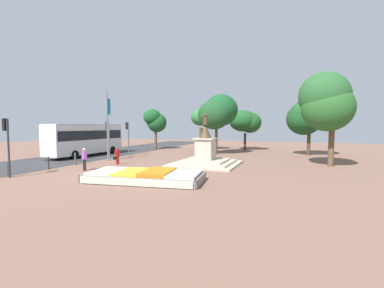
# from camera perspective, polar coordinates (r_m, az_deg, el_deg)

# --- Properties ---
(ground_plane) EXTENTS (86.58, 86.58, 0.00)m
(ground_plane) POSITION_cam_1_polar(r_m,az_deg,el_deg) (19.05, -18.37, -6.40)
(ground_plane) COLOR brown
(street_asphalt_strip) EXTENTS (7.85, 75.76, 0.01)m
(street_asphalt_strip) POSITION_cam_1_polar(r_m,az_deg,el_deg) (26.17, -34.80, -4.11)
(street_asphalt_strip) COLOR #333335
(street_asphalt_strip) RESTS_ON ground_plane
(flower_planter) EXTENTS (7.48, 4.08, 0.70)m
(flower_planter) POSITION_cam_1_polar(r_m,az_deg,el_deg) (16.06, -10.36, -7.10)
(flower_planter) COLOR #38281C
(flower_planter) RESTS_ON ground_plane
(statue_monument) EXTENTS (5.58, 5.58, 4.45)m
(statue_monument) POSITION_cam_1_polar(r_m,az_deg,el_deg) (22.38, 2.98, -2.63)
(statue_monument) COLOR #B3A995
(statue_monument) RESTS_ON ground_plane
(traffic_light_near_crossing) EXTENTS (0.41, 0.28, 3.87)m
(traffic_light_near_crossing) POSITION_cam_1_polar(r_m,az_deg,el_deg) (20.59, -35.87, 1.37)
(traffic_light_near_crossing) COLOR #2D2D33
(traffic_light_near_crossing) RESTS_ON ground_plane
(traffic_light_mid_block) EXTENTS (0.42, 0.31, 3.84)m
(traffic_light_mid_block) POSITION_cam_1_polar(r_m,az_deg,el_deg) (26.83, -18.13, 2.33)
(traffic_light_mid_block) COLOR slate
(traffic_light_mid_block) RESTS_ON ground_plane
(traffic_light_far_corner) EXTENTS (0.41, 0.29, 3.80)m
(traffic_light_far_corner) POSITION_cam_1_polar(r_m,az_deg,el_deg) (29.90, -14.09, 2.51)
(traffic_light_far_corner) COLOR #4C5156
(traffic_light_far_corner) RESTS_ON ground_plane
(banner_pole) EXTENTS (0.14, 0.62, 6.85)m
(banner_pole) POSITION_cam_1_polar(r_m,az_deg,el_deg) (26.39, -18.27, 4.28)
(banner_pole) COLOR slate
(banner_pole) RESTS_ON ground_plane
(city_bus) EXTENTS (2.57, 9.62, 3.57)m
(city_bus) POSITION_cam_1_polar(r_m,az_deg,el_deg) (31.32, -22.51, 1.27)
(city_bus) COLOR silver
(city_bus) RESTS_ON ground_plane
(pedestrian_with_handbag) EXTENTS (0.32, 0.72, 1.54)m
(pedestrian_with_handbag) POSITION_cam_1_polar(r_m,az_deg,el_deg) (23.46, -16.27, -2.31)
(pedestrian_with_handbag) COLOR red
(pedestrian_with_handbag) RESTS_ON ground_plane
(pedestrian_near_planter) EXTENTS (0.56, 0.30, 1.72)m
(pedestrian_near_planter) POSITION_cam_1_polar(r_m,az_deg,el_deg) (21.04, -22.81, -2.79)
(pedestrian_near_planter) COLOR black
(pedestrian_near_planter) RESTS_ON ground_plane
(kerb_bollard_south) EXTENTS (0.15, 0.15, 1.01)m
(kerb_bollard_south) POSITION_cam_1_polar(r_m,az_deg,el_deg) (20.92, -35.63, -4.56)
(kerb_bollard_south) COLOR #2D2D33
(kerb_bollard_south) RESTS_ON ground_plane
(kerb_bollard_mid_a) EXTENTS (0.13, 0.13, 1.01)m
(kerb_bollard_mid_a) POSITION_cam_1_polar(r_m,az_deg,el_deg) (22.79, -29.28, -3.68)
(kerb_bollard_mid_a) COLOR #2D2D33
(kerb_bollard_mid_a) RESTS_ON ground_plane
(kerb_bollard_mid_b) EXTENTS (0.15, 0.15, 1.05)m
(kerb_bollard_mid_b) POSITION_cam_1_polar(r_m,az_deg,el_deg) (24.52, -24.52, -2.96)
(kerb_bollard_mid_b) COLOR #4C5156
(kerb_bollard_mid_b) RESTS_ON ground_plane
(park_tree_far_left) EXTENTS (5.25, 4.73, 6.98)m
(park_tree_far_left) POSITION_cam_1_polar(r_m,az_deg,el_deg) (32.59, 24.51, 5.93)
(park_tree_far_left) COLOR #4C3823
(park_tree_far_left) RESTS_ON ground_plane
(park_tree_behind_statue) EXTENTS (4.08, 3.44, 5.84)m
(park_tree_behind_statue) POSITION_cam_1_polar(r_m,az_deg,el_deg) (36.98, 2.60, 5.84)
(park_tree_behind_statue) COLOR brown
(park_tree_behind_statue) RESTS_ON ground_plane
(park_tree_far_right) EXTENTS (4.43, 4.72, 5.60)m
(park_tree_far_right) POSITION_cam_1_polar(r_m,az_deg,el_deg) (37.07, 11.62, 4.90)
(park_tree_far_right) COLOR #4C3823
(park_tree_far_right) RESTS_ON ground_plane
(park_tree_street_side) EXTENTS (4.29, 4.15, 7.81)m
(park_tree_street_side) POSITION_cam_1_polar(r_m,az_deg,el_deg) (23.96, 27.59, 8.31)
(park_tree_street_side) COLOR brown
(park_tree_street_side) RESTS_ON ground_plane
(park_tree_mid_canopy) EXTENTS (4.55, 4.78, 7.19)m
(park_tree_mid_canopy) POSITION_cam_1_polar(r_m,az_deg,el_deg) (31.15, 6.08, 7.20)
(park_tree_mid_canopy) COLOR #4C3823
(park_tree_mid_canopy) RESTS_ON ground_plane
(park_tree_distant) EXTENTS (3.22, 2.89, 5.82)m
(park_tree_distant) POSITION_cam_1_polar(r_m,az_deg,el_deg) (37.54, -8.22, 5.18)
(park_tree_distant) COLOR brown
(park_tree_distant) RESTS_ON ground_plane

